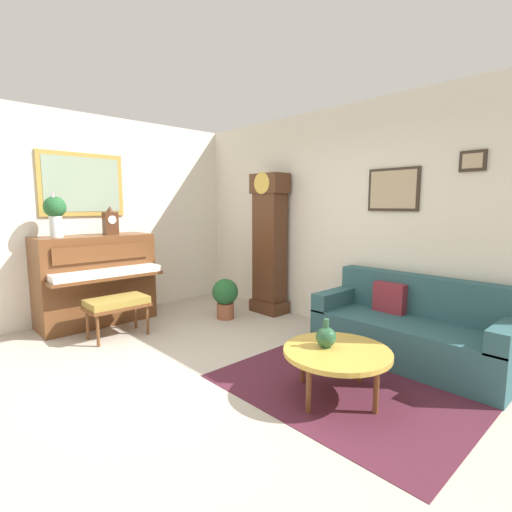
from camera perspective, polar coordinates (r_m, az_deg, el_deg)
The scene contains 13 objects.
ground_plane at distance 3.72m, azimuth -10.93°, elevation -18.43°, with size 6.40×6.00×0.10m, color #B2A899.
wall_left at distance 5.72m, azimuth -25.42°, elevation 5.25°, with size 0.13×4.90×2.80m.
wall_back at distance 5.04m, azimuth 12.49°, elevation 5.50°, with size 5.30×0.13×2.80m.
area_rug at distance 3.55m, azimuth 12.85°, elevation -18.84°, with size 2.10×1.50×0.01m, color #4C1E2D.
piano at distance 5.49m, azimuth -22.89°, elevation -3.21°, with size 0.87×1.44×1.18m.
piano_bench at distance 4.85m, azimuth -20.14°, elevation -6.78°, with size 0.42×0.70×0.48m.
grandfather_clock at distance 5.52m, azimuth 2.02°, elevation 1.29°, with size 0.52×0.34×2.03m.
couch at distance 4.27m, azimuth 22.32°, elevation -10.18°, with size 1.90×0.80×0.84m.
coffee_table at distance 3.27m, azimuth 12.07°, elevation -14.06°, with size 0.88×0.88×0.40m.
mantel_clock at distance 5.49m, azimuth -21.02°, elevation 4.83°, with size 0.13×0.18×0.38m.
flower_vase at distance 5.27m, azimuth -27.94°, elevation 5.91°, with size 0.26×0.26×0.58m.
green_jug at distance 3.27m, azimuth 10.47°, elevation -11.85°, with size 0.17×0.17×0.24m.
potted_plant at distance 5.33m, azimuth -4.64°, elevation -5.98°, with size 0.36×0.36×0.56m.
Camera 1 is at (2.85, -1.76, 1.58)m, focal length 26.64 mm.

